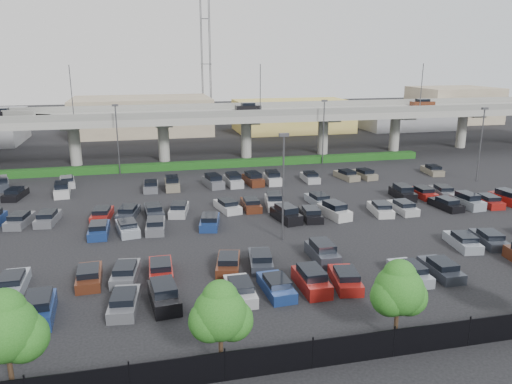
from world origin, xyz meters
TOP-DOWN VIEW (x-y plane):
  - ground at (0.00, 0.00)m, footprint 280.00×280.00m
  - overpass at (-0.22, 32.03)m, footprint 150.00×13.00m
  - hedge at (0.00, 25.00)m, footprint 66.00×1.60m
  - fence at (-0.05, -28.00)m, footprint 70.00×0.10m
  - tree_row at (0.70, -26.53)m, footprint 65.07×3.66m
  - parked_cars at (-0.85, -3.64)m, footprint 63.08×41.67m
  - light_poles at (-4.13, 2.00)m, footprint 66.90×48.38m
  - distant_buildings at (12.38, 61.81)m, footprint 138.00×24.00m
  - comm_tower at (4.00, 74.00)m, footprint 2.40×2.40m

SIDE VIEW (x-z plane):
  - ground at x=0.00m, z-range 0.00..0.00m
  - hedge at x=0.00m, z-range 0.00..1.10m
  - parked_cars at x=-0.85m, z-range -0.22..1.45m
  - fence at x=-0.05m, z-range -0.10..1.90m
  - tree_row at x=0.70m, z-range 0.55..6.49m
  - distant_buildings at x=12.38m, z-range -0.76..8.24m
  - light_poles at x=-4.13m, z-range 1.09..11.39m
  - overpass at x=-0.22m, z-range -0.93..14.87m
  - comm_tower at x=4.00m, z-range 0.61..30.61m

